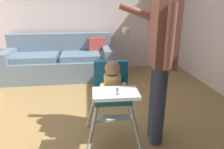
{
  "coord_description": "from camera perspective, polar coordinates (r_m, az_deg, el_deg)",
  "views": [
    {
      "loc": [
        0.02,
        -1.97,
        1.42
      ],
      "look_at": [
        0.25,
        -0.07,
        0.75
      ],
      "focal_mm": 32.14,
      "sensor_mm": 36.0,
      "label": 1
    }
  ],
  "objects": [
    {
      "name": "couch",
      "position": [
        4.22,
        -14.31,
        3.69
      ],
      "size": [
        2.12,
        0.86,
        0.86
      ],
      "rotation": [
        0.0,
        0.0,
        -1.57
      ],
      "color": "slate",
      "rests_on": "ground"
    },
    {
      "name": "adult_standing",
      "position": [
        2.0,
        13.56,
        4.82
      ],
      "size": [
        0.51,
        0.53,
        1.66
      ],
      "rotation": [
        0.0,
        0.0,
        3.03
      ],
      "color": "#3A4261",
      "rests_on": "ground"
    },
    {
      "name": "high_chair",
      "position": [
        2.04,
        0.06,
        -3.82
      ],
      "size": [
        0.62,
        0.74,
        0.92
      ],
      "rotation": [
        0.0,
        0.0,
        -1.6
      ],
      "color": "silver",
      "rests_on": "ground"
    },
    {
      "name": "wall_far",
      "position": [
        4.56,
        -7.74,
        18.46
      ],
      "size": [
        5.2,
        0.06,
        2.74
      ],
      "primitive_type": "cube",
      "color": "silver",
      "rests_on": "ground"
    },
    {
      "name": "ground",
      "position": [
        2.46,
        -6.4,
        -17.58
      ],
      "size": [
        6.0,
        6.72,
        0.1
      ],
      "primitive_type": "cube",
      "color": "#9D7C48"
    }
  ]
}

